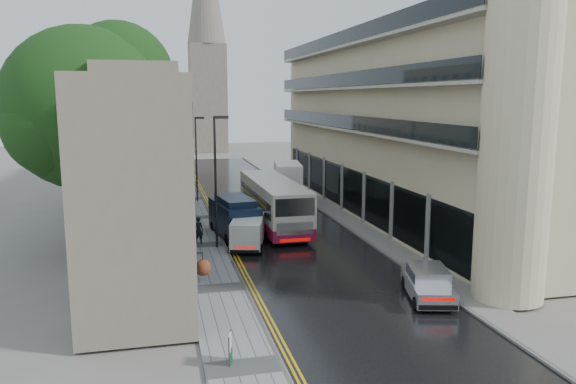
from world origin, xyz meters
name	(u,v)px	position (x,y,z in m)	size (l,w,h in m)	color
road	(268,215)	(0.00, 27.50, 0.01)	(9.00, 85.00, 0.02)	black
left_sidewalk	(194,218)	(-5.85, 27.50, 0.06)	(2.70, 85.00, 0.12)	gray
right_sidewalk	(333,212)	(5.40, 27.50, 0.06)	(1.80, 85.00, 0.12)	slate
old_shop_row	(143,140)	(-9.45, 30.00, 6.00)	(4.50, 56.00, 12.00)	gray
modern_block	(400,126)	(10.30, 26.00, 7.00)	(8.00, 40.00, 14.00)	beige
church_spire	(206,32)	(0.50, 82.00, 20.00)	(6.40, 6.40, 40.00)	gray
tree_near	(86,137)	(-12.50, 20.00, 6.95)	(10.56, 10.56, 13.89)	black
tree_far	(109,135)	(-12.20, 33.00, 6.23)	(9.24, 9.24, 12.46)	black
cream_bus	(266,214)	(-1.62, 20.25, 1.70)	(2.80, 12.31, 3.36)	beige
white_lorry	(277,186)	(1.37, 30.51, 1.86)	(2.10, 7.01, 3.68)	white
silver_hatchback	(417,293)	(2.37, 6.30, 0.78)	(1.78, 4.06, 1.52)	silver
white_van	(232,238)	(-4.30, 17.18, 0.98)	(1.81, 4.23, 1.91)	silver
navy_van	(227,223)	(-4.30, 19.31, 1.43)	(2.21, 5.52, 2.81)	#0E1B32
pedestrian	(199,230)	(-6.07, 19.69, 0.97)	(0.62, 0.41, 1.70)	black
lamp_post_near	(216,183)	(-5.05, 18.48, 4.12)	(0.90, 0.20, 8.01)	black
lamp_post_far	(196,160)	(-5.05, 34.65, 3.82)	(0.83, 0.19, 7.41)	black
estate_sign	(230,349)	(-6.27, 3.02, 0.63)	(0.08, 0.61, 1.02)	white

